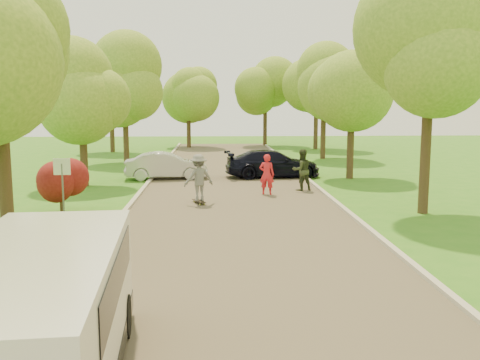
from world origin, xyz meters
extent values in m
plane|color=#32741B|center=(0.00, 0.00, 0.00)|extent=(100.00, 100.00, 0.00)
cube|color=#4C4438|center=(0.00, 8.00, 0.01)|extent=(8.00, 60.00, 0.01)
cube|color=#B2AD9E|center=(-4.05, 8.00, 0.06)|extent=(0.18, 60.00, 0.12)
cube|color=#B2AD9E|center=(4.05, 8.00, 0.06)|extent=(0.18, 60.00, 0.12)
cylinder|color=#59595E|center=(-5.80, 4.00, 1.00)|extent=(0.06, 0.06, 2.00)
cube|color=white|center=(-5.80, 4.00, 1.90)|extent=(0.55, 0.04, 0.55)
cylinder|color=#382619|center=(-6.30, 5.50, 0.35)|extent=(0.12, 0.12, 0.70)
sphere|color=#590F0F|center=(-6.30, 5.50, 1.10)|extent=(1.70, 1.70, 1.70)
cylinder|color=#382619|center=(-6.50, 1.00, 1.80)|extent=(0.36, 0.36, 3.60)
sphere|color=#527D22|center=(-5.81, 1.00, 5.67)|extent=(3.45, 3.45, 3.45)
cylinder|color=#382619|center=(-7.00, 12.00, 1.57)|extent=(0.36, 0.36, 3.15)
sphere|color=#527D22|center=(-7.00, 12.00, 4.41)|extent=(4.20, 4.20, 4.20)
sphere|color=#527D22|center=(-6.37, 12.00, 5.04)|extent=(3.15, 3.15, 3.15)
cylinder|color=#382619|center=(-6.60, 22.00, 1.91)|extent=(0.36, 0.36, 3.83)
sphere|color=#527D22|center=(-6.60, 22.00, 5.27)|extent=(4.80, 4.80, 4.80)
sphere|color=#527D22|center=(-5.88, 22.00, 5.99)|extent=(3.60, 3.60, 3.60)
cylinder|color=#382619|center=(6.80, 5.00, 1.91)|extent=(0.36, 0.36, 3.83)
sphere|color=#527D22|center=(6.80, 5.00, 5.33)|extent=(5.00, 5.00, 5.00)
sphere|color=#527D22|center=(7.55, 5.00, 6.08)|extent=(3.75, 3.75, 3.75)
cylinder|color=#382619|center=(6.40, 14.00, 1.69)|extent=(0.36, 0.36, 3.38)
sphere|color=#527D22|center=(6.40, 14.00, 4.70)|extent=(4.40, 4.40, 4.40)
sphere|color=#527D22|center=(7.06, 14.00, 5.36)|extent=(3.30, 3.30, 3.30)
cylinder|color=#382619|center=(7.00, 24.00, 2.02)|extent=(0.36, 0.36, 4.05)
sphere|color=#527D22|center=(7.00, 24.00, 5.61)|extent=(5.20, 5.20, 5.20)
sphere|color=#527D22|center=(7.78, 24.00, 6.39)|extent=(3.90, 3.90, 3.90)
cylinder|color=#382619|center=(-9.00, 30.00, 1.80)|extent=(0.36, 0.36, 3.60)
sphere|color=#527D22|center=(-9.00, 30.00, 5.10)|extent=(5.00, 5.00, 5.00)
sphere|color=#527D22|center=(-8.25, 30.00, 5.85)|extent=(3.75, 3.75, 3.75)
cylinder|color=#382619|center=(8.00, 32.00, 1.91)|extent=(0.36, 0.36, 3.83)
sphere|color=#527D22|center=(8.00, 32.00, 5.33)|extent=(5.00, 5.00, 5.00)
sphere|color=#527D22|center=(8.75, 32.00, 6.08)|extent=(3.75, 3.75, 3.75)
cylinder|color=#382619|center=(-3.00, 34.00, 1.69)|extent=(0.36, 0.36, 3.38)
sphere|color=#527D22|center=(-3.00, 34.00, 4.81)|extent=(4.80, 4.80, 4.80)
sphere|color=#527D22|center=(-2.28, 34.00, 5.53)|extent=(3.60, 3.60, 3.60)
cylinder|color=#382619|center=(4.00, 36.00, 1.80)|extent=(0.36, 0.36, 3.60)
sphere|color=#527D22|center=(4.00, 36.00, 5.10)|extent=(5.00, 5.00, 5.00)
sphere|color=#527D22|center=(4.75, 36.00, 5.85)|extent=(3.75, 3.75, 3.75)
cube|color=white|center=(-3.20, -6.81, 1.12)|extent=(2.53, 5.53, 1.85)
cube|color=black|center=(-3.22, -6.53, 1.57)|extent=(2.45, 3.97, 0.62)
cylinder|color=black|center=(-4.29, -5.09, 0.37)|extent=(0.32, 0.76, 0.74)
cylinder|color=black|center=(-2.38, -4.95, 0.37)|extent=(0.32, 0.76, 0.74)
imported|color=#B7B8BC|center=(-3.30, 14.25, 0.70)|extent=(4.40, 1.91, 1.41)
imported|color=black|center=(2.35, 14.62, 0.73)|extent=(5.24, 2.55, 1.47)
cube|color=black|center=(-1.39, 7.19, 0.11)|extent=(0.60, 0.98, 0.02)
cylinder|color=#BFCC4C|center=(-1.44, 7.54, 0.05)|extent=(0.06, 0.08, 0.07)
cylinder|color=#BFCC4C|center=(-1.60, 7.47, 0.05)|extent=(0.06, 0.08, 0.07)
cylinder|color=#BFCC4C|center=(-1.19, 6.91, 0.05)|extent=(0.06, 0.08, 0.07)
cylinder|color=#BFCC4C|center=(-1.34, 6.84, 0.05)|extent=(0.06, 0.08, 0.07)
imported|color=slate|center=(-1.39, 7.19, 1.05)|extent=(1.37, 1.09, 1.86)
imported|color=red|center=(1.51, 9.17, 0.89)|extent=(0.74, 0.59, 1.78)
imported|color=#2F3822|center=(3.20, 10.19, 0.95)|extent=(1.09, 0.96, 1.89)
camera|label=1|loc=(-0.79, -13.74, 4.00)|focal=40.00mm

